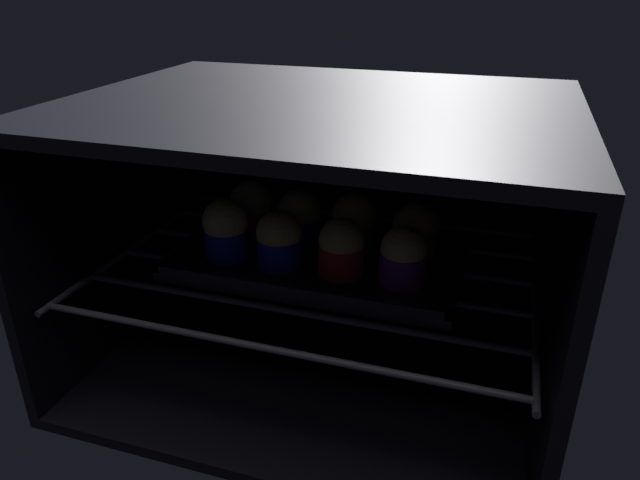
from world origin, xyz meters
The scene contains 11 objects.
oven_cavity centered at (0.00, 26.25, 17.00)cm, with size 59.00×47.00×37.00cm.
oven_rack centered at (0.00, 22.00, 13.60)cm, with size 54.80×42.00×0.80cm.
baking_tray centered at (0.00, 22.23, 14.70)cm, with size 36.57×21.66×2.20cm.
muffin_row0_col0 centered at (-11.50, 18.52, 19.10)cm, with size 5.91×5.91×8.25cm.
muffin_row0_col1 centered at (-4.10, 18.30, 18.63)cm, with size 5.70×5.70×7.27cm.
muffin_row0_col2 centered at (3.90, 18.61, 18.63)cm, with size 5.63×5.63×7.19cm.
muffin_row0_col3 centered at (11.50, 18.71, 18.56)cm, with size 5.63×5.63×7.10cm.
muffin_row1_col0 centered at (-11.35, 26.35, 18.98)cm, with size 6.00×6.00×7.84cm.
muffin_row1_col1 centered at (-4.09, 25.74, 18.71)cm, with size 5.88×5.88×7.40cm.
muffin_row1_col2 centered at (3.46, 26.30, 18.84)cm, with size 5.88×5.88×7.60cm.
muffin_row1_col3 centered at (11.56, 26.05, 18.69)cm, with size 5.83×5.83×7.43cm.
Camera 1 is at (21.34, -43.59, 49.52)cm, focal length 33.11 mm.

